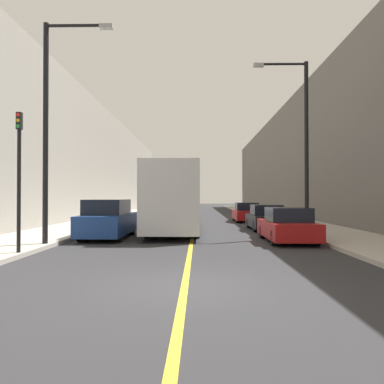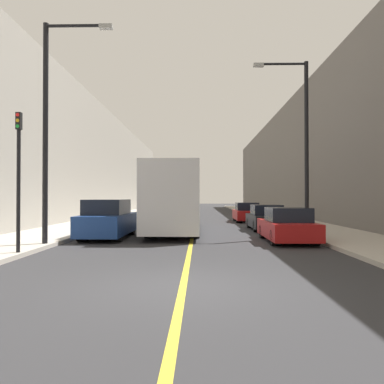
# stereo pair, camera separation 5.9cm
# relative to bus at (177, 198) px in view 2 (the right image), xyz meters

# --- Properties ---
(ground_plane) EXTENTS (200.00, 200.00, 0.00)m
(ground_plane) POSITION_rel_bus_xyz_m (0.94, -12.99, -1.87)
(ground_plane) COLOR #2D2D30
(sidewalk_left) EXTENTS (3.71, 72.00, 0.15)m
(sidewalk_left) POSITION_rel_bus_xyz_m (-6.15, 17.01, -1.80)
(sidewalk_left) COLOR #B2AA9E
(sidewalk_left) RESTS_ON ground
(sidewalk_right) EXTENTS (3.71, 72.00, 0.15)m
(sidewalk_right) POSITION_rel_bus_xyz_m (8.02, 17.01, -1.80)
(sidewalk_right) COLOR #B2AA9E
(sidewalk_right) RESTS_ON ground
(building_row_left) EXTENTS (4.00, 72.00, 10.76)m
(building_row_left) POSITION_rel_bus_xyz_m (-10.00, 17.01, 3.51)
(building_row_left) COLOR gray
(building_row_left) RESTS_ON ground
(building_row_right) EXTENTS (4.00, 72.00, 11.27)m
(building_row_right) POSITION_rel_bus_xyz_m (11.87, 17.01, 3.76)
(building_row_right) COLOR #66605B
(building_row_right) RESTS_ON ground
(road_center_line) EXTENTS (0.16, 72.00, 0.01)m
(road_center_line) POSITION_rel_bus_xyz_m (0.94, 17.01, -1.87)
(road_center_line) COLOR gold
(road_center_line) RESTS_ON ground
(bus) EXTENTS (2.57, 11.47, 3.51)m
(bus) POSITION_rel_bus_xyz_m (0.00, 0.00, 0.00)
(bus) COLOR silver
(bus) RESTS_ON ground
(parked_suv_left) EXTENTS (1.91, 4.88, 1.80)m
(parked_suv_left) POSITION_rel_bus_xyz_m (-2.98, -3.59, -1.03)
(parked_suv_left) COLOR navy
(parked_suv_left) RESTS_ON ground
(car_right_near) EXTENTS (1.88, 4.30, 1.47)m
(car_right_near) POSITION_rel_bus_xyz_m (5.03, -4.92, -1.21)
(car_right_near) COLOR maroon
(car_right_near) RESTS_ON ground
(car_right_mid) EXTENTS (1.80, 4.30, 1.46)m
(car_right_mid) POSITION_rel_bus_xyz_m (5.13, 0.79, -1.21)
(car_right_mid) COLOR black
(car_right_mid) RESTS_ON ground
(car_right_far) EXTENTS (1.84, 4.21, 1.49)m
(car_right_far) POSITION_rel_bus_xyz_m (4.92, 8.01, -1.20)
(car_right_far) COLOR maroon
(car_right_far) RESTS_ON ground
(street_lamp_left) EXTENTS (2.66, 0.24, 8.41)m
(street_lamp_left) POSITION_rel_bus_xyz_m (-4.38, -6.86, 3.04)
(street_lamp_left) COLOR black
(street_lamp_left) RESTS_ON sidewalk_left
(street_lamp_right) EXTENTS (2.66, 0.24, 8.33)m
(street_lamp_right) POSITION_rel_bus_xyz_m (6.25, -2.80, 3.00)
(street_lamp_right) COLOR black
(street_lamp_right) RESTS_ON sidewalk_right
(traffic_light) EXTENTS (0.16, 0.18, 4.47)m
(traffic_light) POSITION_rel_bus_xyz_m (-4.49, -9.15, 0.71)
(traffic_light) COLOR black
(traffic_light) RESTS_ON sidewalk_left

